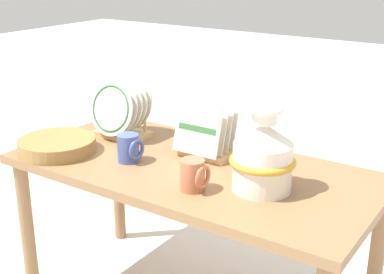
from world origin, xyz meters
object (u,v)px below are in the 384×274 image
object	(u,v)px
mug_terracotta_glaze	(194,175)
ceramic_vase	(263,155)
dish_rack_square_plates	(207,136)
mug_cobalt_glaze	(129,148)
wicker_charger_stack	(57,145)
dish_rack_round_plates	(120,113)

from	to	relation	value
mug_terracotta_glaze	ceramic_vase	bearing A→B (deg)	35.54
dish_rack_square_plates	mug_cobalt_glaze	bearing A→B (deg)	-131.76
wicker_charger_stack	ceramic_vase	bearing A→B (deg)	9.39
wicker_charger_stack	mug_cobalt_glaze	bearing A→B (deg)	15.13
dish_rack_round_plates	wicker_charger_stack	xyz separation A→B (m)	(-0.09, -0.28, -0.08)
wicker_charger_stack	mug_cobalt_glaze	distance (m)	0.31
dish_rack_round_plates	wicker_charger_stack	bearing A→B (deg)	-107.58
dish_rack_square_plates	mug_terracotta_glaze	distance (m)	0.33
wicker_charger_stack	mug_terracotta_glaze	size ratio (longest dim) A/B	2.85
dish_rack_round_plates	wicker_charger_stack	world-z (taller)	dish_rack_round_plates
ceramic_vase	mug_cobalt_glaze	size ratio (longest dim) A/B	2.72
mug_cobalt_glaze	mug_terracotta_glaze	distance (m)	0.35
dish_rack_square_plates	wicker_charger_stack	bearing A→B (deg)	-148.68
ceramic_vase	dish_rack_round_plates	bearing A→B (deg)	169.21
wicker_charger_stack	mug_cobalt_glaze	xyz separation A→B (m)	(0.30, 0.08, 0.03)
ceramic_vase	dish_rack_round_plates	distance (m)	0.75
ceramic_vase	mug_cobalt_glaze	distance (m)	0.53
dish_rack_square_plates	mug_terracotta_glaze	world-z (taller)	dish_rack_square_plates
mug_cobalt_glaze	mug_terracotta_glaze	world-z (taller)	same
mug_cobalt_glaze	wicker_charger_stack	bearing A→B (deg)	-164.87
ceramic_vase	mug_cobalt_glaze	world-z (taller)	ceramic_vase
ceramic_vase	wicker_charger_stack	distance (m)	0.84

